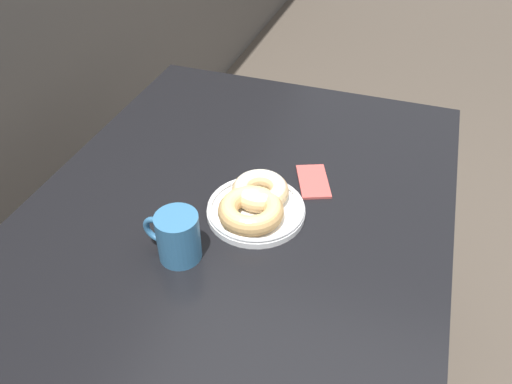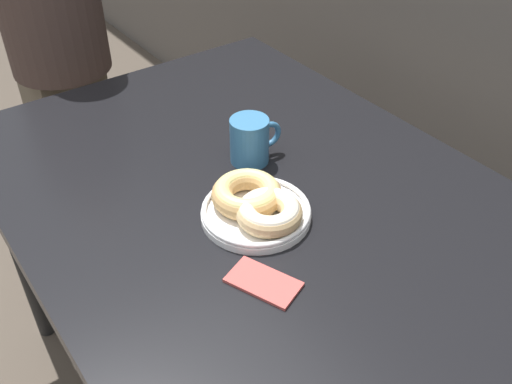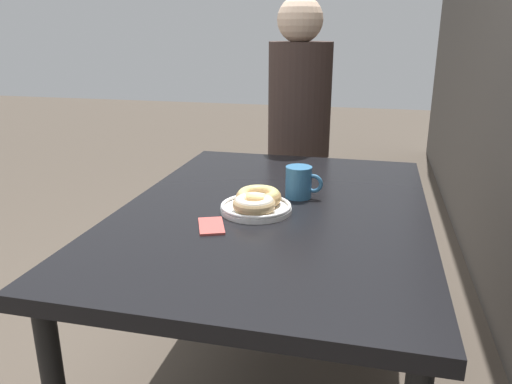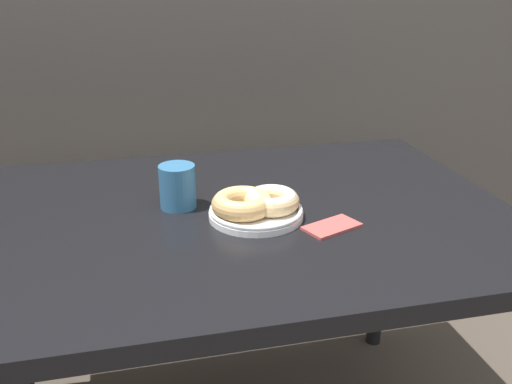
# 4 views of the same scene
# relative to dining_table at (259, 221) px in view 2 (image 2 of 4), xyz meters

# --- Properties ---
(dining_table) EXTENTS (1.27, 0.89, 0.72)m
(dining_table) POSITION_rel_dining_table_xyz_m (0.00, 0.00, 0.00)
(dining_table) COLOR black
(dining_table) RESTS_ON ground_plane
(donut_plate) EXTENTS (0.22, 0.21, 0.06)m
(donut_plate) POSITION_rel_dining_table_xyz_m (0.05, -0.04, 0.10)
(donut_plate) COLOR white
(donut_plate) RESTS_ON dining_table
(coffee_mug) EXTENTS (0.08, 0.12, 0.10)m
(coffee_mug) POSITION_rel_dining_table_xyz_m (-0.11, 0.06, 0.12)
(coffee_mug) COLOR teal
(coffee_mug) RESTS_ON dining_table
(person_figure) EXTENTS (0.35, 0.29, 1.36)m
(person_figure) POSITION_rel_dining_table_xyz_m (-0.91, -0.07, 0.04)
(person_figure) COLOR brown
(person_figure) RESTS_ON ground_plane
(napkin) EXTENTS (0.13, 0.10, 0.01)m
(napkin) POSITION_rel_dining_table_xyz_m (0.19, -0.13, 0.07)
(napkin) COLOR #BC4C47
(napkin) RESTS_ON dining_table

